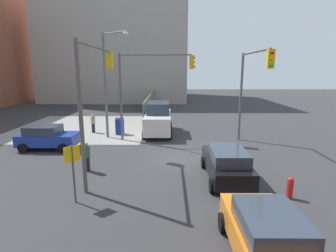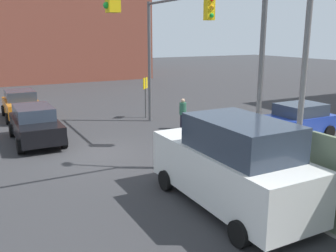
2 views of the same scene
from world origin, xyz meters
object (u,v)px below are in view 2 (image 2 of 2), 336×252
Objects in this scene: coupe_blue at (296,120)px; coupe_black at (35,124)px; traffic_signal_ne_corner at (209,39)px; mailbox_blue at (303,161)px; van_white_delivery at (232,165)px; traffic_signal_nw_corner at (170,37)px; pedestrian_crossing at (183,113)px; street_lamp_corner at (296,37)px; hatchback_orange at (21,104)px.

coupe_blue is 0.86× the size of coupe_black.
traffic_signal_ne_corner is 4.99m from mailbox_blue.
traffic_signal_ne_corner is 3.98m from van_white_delivery.
van_white_delivery is (2.06, -0.55, -3.36)m from traffic_signal_ne_corner.
traffic_signal_nw_corner reaches higher than van_white_delivery.
traffic_signal_nw_corner is 1.46× the size of coupe_black.
coupe_black is at bearing -114.45° from coupe_blue.
coupe_blue is (-4.23, 4.12, 0.08)m from mailbox_blue.
coupe_black is (-0.92, -6.45, -3.82)m from traffic_signal_nw_corner.
traffic_signal_nw_corner is at bearing 162.06° from traffic_signal_ne_corner.
van_white_delivery is at bearing -17.24° from traffic_signal_nw_corner.
pedestrian_crossing is at bearing 81.57° from coupe_black.
street_lamp_corner is 2.09× the size of hatchback_orange.
pedestrian_crossing is (-8.56, 3.40, -0.46)m from van_white_delivery.
traffic_signal_nw_corner is at bearing -131.69° from coupe_blue.
traffic_signal_ne_corner is 4.55× the size of mailbox_blue.
coupe_black is (-8.04, -7.45, -3.86)m from street_lamp_corner.
traffic_signal_ne_corner is at bearing 17.68° from hatchback_orange.
mailbox_blue is 8.20m from pedestrian_crossing.
street_lamp_corner is at bearing 42.81° from coupe_black.
pedestrian_crossing is (6.69, 7.06, -0.02)m from hatchback_orange.
traffic_signal_nw_corner is 1.70× the size of coupe_blue.
traffic_signal_ne_corner reaches higher than van_white_delivery.
street_lamp_corner is 1.80× the size of coupe_black.
traffic_signal_nw_corner reaches higher than coupe_black.
pedestrian_crossing is at bearing -177.53° from street_lamp_corner.
mailbox_blue is 0.26× the size of van_white_delivery.
hatchback_orange is 9.72m from pedestrian_crossing.
street_lamp_corner is 4.15m from mailbox_blue.
pedestrian_crossing is (-3.97, -3.92, -0.02)m from coupe_blue.
street_lamp_corner is at bearing 151.53° from pedestrian_crossing.
pedestrian_crossing is (0.14, 0.70, -3.84)m from traffic_signal_nw_corner.
coupe_blue is at bearing 45.83° from hatchback_orange.
coupe_black is at bearing -0.94° from hatchback_orange.
traffic_signal_ne_corner is 1.46× the size of coupe_black.
traffic_signal_nw_corner is at bearing 162.76° from van_white_delivery.
pedestrian_crossing is (1.06, 7.15, -0.02)m from coupe_black.
street_lamp_corner reaches higher than van_white_delivery.
van_white_delivery reaches higher than coupe_blue.
mailbox_blue is 11.58m from coupe_black.
traffic_signal_ne_corner is 9.49m from coupe_black.
mailbox_blue is at bearing 36.88° from coupe_black.
mailbox_blue is (8.34, 0.50, -3.90)m from traffic_signal_nw_corner.
hatchback_orange is (-14.89, -6.86, 0.08)m from mailbox_blue.
coupe_blue is at bearing 110.48° from traffic_signal_ne_corner.
coupe_black is 5.63m from hatchback_orange.
pedestrian_crossing is at bearing 156.32° from traffic_signal_ne_corner.
van_white_delivery reaches higher than mailbox_blue.
traffic_signal_ne_corner is at bearing 125.38° from pedestrian_crossing.
hatchback_orange is at bearing -135.85° from traffic_signal_nw_corner.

